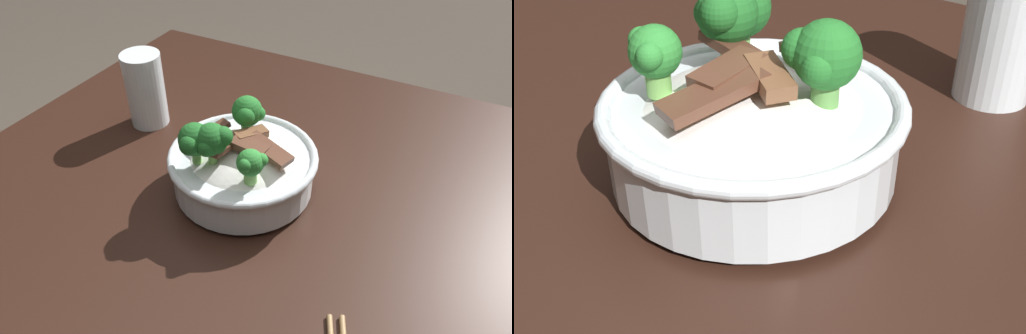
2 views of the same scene
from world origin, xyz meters
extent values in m
cube|color=black|center=(0.00, 0.00, 0.76)|extent=(1.13, 1.02, 0.05)
cube|color=black|center=(0.48, -0.43, 0.37)|extent=(0.09, 0.09, 0.73)
cylinder|color=silver|center=(-0.11, -0.04, 0.79)|extent=(0.10, 0.10, 0.01)
cylinder|color=silver|center=(-0.11, -0.04, 0.83)|extent=(0.21, 0.21, 0.06)
torus|color=silver|center=(-0.11, -0.04, 0.85)|extent=(0.22, 0.22, 0.01)
ellipsoid|color=white|center=(-0.11, -0.04, 0.84)|extent=(0.18, 0.18, 0.07)
cube|color=#4C2B1E|center=(-0.08, -0.06, 0.88)|extent=(0.06, 0.02, 0.02)
cube|color=#4C2B1E|center=(-0.12, -0.09, 0.88)|extent=(0.05, 0.03, 0.02)
cube|color=#563323|center=(-0.10, -0.03, 0.88)|extent=(0.03, 0.06, 0.02)
cube|color=brown|center=(-0.13, -0.04, 0.88)|extent=(0.05, 0.04, 0.02)
cube|color=#563323|center=(-0.11, 0.00, 0.88)|extent=(0.05, 0.08, 0.02)
cylinder|color=#5B9947|center=(-0.16, -0.06, 0.87)|extent=(0.02, 0.02, 0.02)
sphere|color=#237028|center=(-0.16, -0.06, 0.90)|extent=(0.05, 0.05, 0.05)
sphere|color=#237028|center=(-0.14, -0.05, 0.90)|extent=(0.03, 0.03, 0.03)
sphere|color=#237028|center=(-0.16, -0.04, 0.90)|extent=(0.02, 0.02, 0.02)
cylinder|color=#6BA84C|center=(-0.06, 0.00, 0.87)|extent=(0.02, 0.02, 0.02)
sphere|color=#2D8433|center=(-0.06, 0.00, 0.89)|extent=(0.04, 0.04, 0.04)
sphere|color=#2D8433|center=(-0.04, 0.00, 0.90)|extent=(0.02, 0.02, 0.02)
sphere|color=#2D8433|center=(-0.07, 0.01, 0.90)|extent=(0.02, 0.02, 0.02)
cylinder|color=#6BA84C|center=(-0.06, -0.09, 0.87)|extent=(0.01, 0.01, 0.03)
sphere|color=#1E6023|center=(-0.06, -0.09, 0.90)|extent=(0.05, 0.05, 0.05)
sphere|color=#1E6023|center=(-0.04, -0.08, 0.90)|extent=(0.03, 0.03, 0.03)
sphere|color=#1E6023|center=(-0.06, -0.08, 0.90)|extent=(0.03, 0.03, 0.03)
cylinder|color=#7AB256|center=(-0.07, -0.06, 0.87)|extent=(0.01, 0.01, 0.03)
sphere|color=#1E6023|center=(-0.07, -0.06, 0.90)|extent=(0.05, 0.05, 0.05)
sphere|color=#1E6023|center=(-0.05, -0.06, 0.90)|extent=(0.03, 0.03, 0.03)
sphere|color=#1E6023|center=(-0.07, -0.05, 0.91)|extent=(0.03, 0.03, 0.03)
cylinder|color=white|center=(-0.19, -0.29, 0.79)|extent=(0.07, 0.07, 0.00)
cylinder|color=white|center=(-0.19, -0.29, 0.86)|extent=(0.07, 0.07, 0.14)
cylinder|color=olive|center=(-0.19, -0.29, 0.83)|extent=(0.06, 0.06, 0.08)
camera|label=1|loc=(0.35, 0.22, 1.27)|focal=31.71mm
camera|label=2|loc=(-0.37, 0.26, 1.07)|focal=44.40mm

